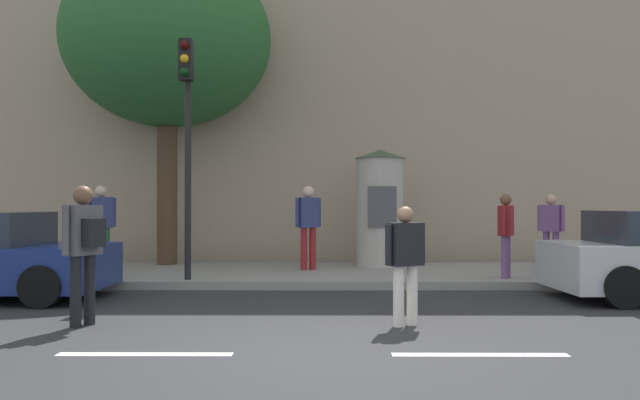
{
  "coord_description": "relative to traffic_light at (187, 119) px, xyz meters",
  "views": [
    {
      "loc": [
        0.12,
        -6.68,
        1.54
      ],
      "look_at": [
        0.07,
        2.0,
        1.6
      ],
      "focal_mm": 36.69,
      "sensor_mm": 36.0,
      "label": 1
    }
  ],
  "objects": [
    {
      "name": "sidewalk_curb",
      "position": [
        2.39,
        1.76,
        -3.03
      ],
      "size": [
        36.0,
        4.0,
        0.15
      ],
      "primitive_type": "cube",
      "color": "gray",
      "rests_on": "ground_plane"
    },
    {
      "name": "pedestrian_in_dark_shirt",
      "position": [
        -2.13,
        1.64,
        -1.89
      ],
      "size": [
        0.52,
        0.47,
        1.78
      ],
      "color": "#1E5938",
      "rests_on": "sidewalk_curb"
    },
    {
      "name": "pedestrian_near_pole",
      "position": [
        2.18,
        1.9,
        -1.91
      ],
      "size": [
        0.54,
        0.38,
        1.78
      ],
      "color": "maroon",
      "rests_on": "sidewalk_curb"
    },
    {
      "name": "building_backdrop",
      "position": [
        2.39,
        6.76,
        2.06
      ],
      "size": [
        36.0,
        5.0,
        10.33
      ],
      "primitive_type": "cube",
      "color": "tan",
      "rests_on": "ground_plane"
    },
    {
      "name": "pedestrian_with_backpack",
      "position": [
        7.35,
        2.01,
        -2.02
      ],
      "size": [
        0.47,
        0.46,
        1.6
      ],
      "color": "#724C84",
      "rests_on": "sidewalk_curb"
    },
    {
      "name": "pedestrian_in_light_jacket",
      "position": [
        -0.52,
        -3.69,
        -2.03
      ],
      "size": [
        0.5,
        0.57,
        1.78
      ],
      "color": "black",
      "rests_on": "ground_plane"
    },
    {
      "name": "ground_plane",
      "position": [
        2.39,
        -5.24,
        -3.1
      ],
      "size": [
        80.0,
        80.0,
        0.0
      ],
      "primitive_type": "plane",
      "color": "#2B2B2D"
    },
    {
      "name": "pedestrian_tallest",
      "position": [
        3.54,
        -3.64,
        -2.22
      ],
      "size": [
        0.54,
        0.42,
        1.51
      ],
      "color": "silver",
      "rests_on": "ground_plane"
    },
    {
      "name": "pedestrian_in_red_top",
      "position": [
        5.94,
        0.4,
        -2.03
      ],
      "size": [
        0.39,
        0.56,
        1.58
      ],
      "color": "#724C84",
      "rests_on": "sidewalk_curb"
    },
    {
      "name": "lane_markings",
      "position": [
        2.39,
        -5.24,
        -3.1
      ],
      "size": [
        25.8,
        0.16,
        0.01
      ],
      "color": "silver",
      "rests_on": "ground_plane"
    },
    {
      "name": "traffic_light",
      "position": [
        0.0,
        0.0,
        0.0
      ],
      "size": [
        0.24,
        0.45,
        4.39
      ],
      "color": "black",
      "rests_on": "sidewalk_curb"
    },
    {
      "name": "street_tree",
      "position": [
        -1.11,
        3.14,
        2.24
      ],
      "size": [
        4.79,
        4.79,
        7.25
      ],
      "color": "#4C3826",
      "rests_on": "sidewalk_curb"
    },
    {
      "name": "poster_column",
      "position": [
        3.77,
        2.76,
        -1.62
      ],
      "size": [
        1.16,
        1.16,
        2.62
      ],
      "color": "#B2ADA3",
      "rests_on": "sidewalk_curb"
    }
  ]
}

